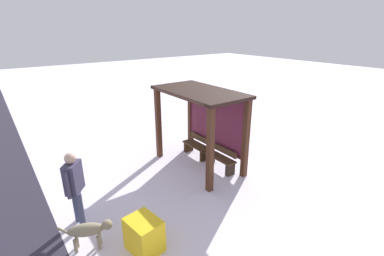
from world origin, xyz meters
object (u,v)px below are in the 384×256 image
(bench_center_inside, at_px, (221,159))
(person_walking, at_px, (74,183))
(bus_shelter, at_px, (205,111))
(grit_bin, at_px, (144,235))
(bench_left_inside, at_px, (197,147))
(dog, at_px, (89,230))

(bench_center_inside, distance_m, person_walking, 4.43)
(bus_shelter, distance_m, grit_bin, 4.30)
(bus_shelter, xyz_separation_m, bench_left_inside, (-0.62, 0.18, -1.51))
(bench_left_inside, xyz_separation_m, person_walking, (1.24, -4.37, 0.74))
(bus_shelter, xyz_separation_m, dog, (1.53, -4.23, -1.40))
(grit_bin, bearing_deg, person_walking, -152.64)
(bench_left_inside, distance_m, person_walking, 4.60)
(bench_center_inside, relative_size, grit_bin, 1.59)
(bench_left_inside, bearing_deg, bus_shelter, -16.15)
(dog, bearing_deg, bench_center_inside, 101.70)
(bench_center_inside, height_order, person_walking, person_walking)
(bench_left_inside, distance_m, bench_center_inside, 1.23)
(bench_left_inside, bearing_deg, grit_bin, -51.26)
(person_walking, distance_m, dog, 1.10)
(bench_center_inside, bearing_deg, grit_bin, -65.58)
(bench_left_inside, height_order, dog, bench_left_inside)
(person_walking, bearing_deg, bus_shelter, 98.48)
(dog, xyz_separation_m, grit_bin, (0.69, 0.87, -0.08))
(person_walking, bearing_deg, bench_center_inside, 90.10)
(bus_shelter, bearing_deg, grit_bin, -56.51)
(bench_center_inside, height_order, dog, bench_center_inside)
(bench_left_inside, distance_m, grit_bin, 4.54)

